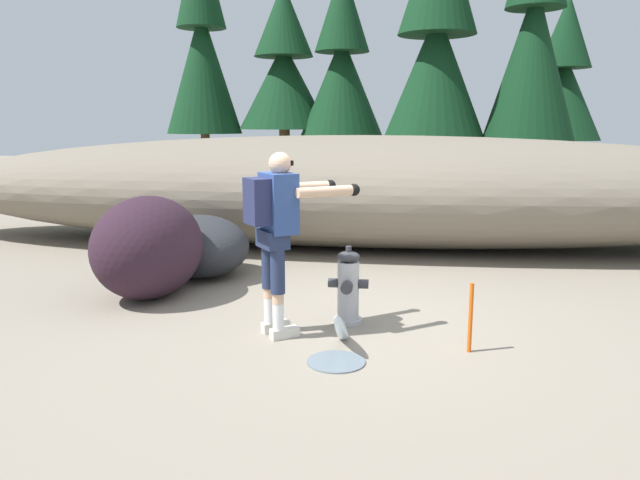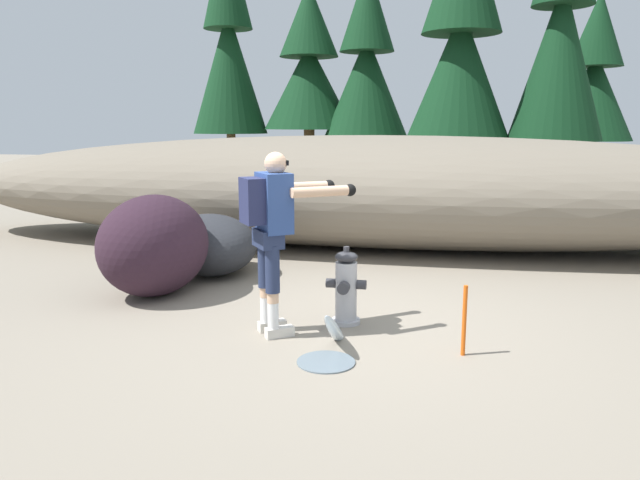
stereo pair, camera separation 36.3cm
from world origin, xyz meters
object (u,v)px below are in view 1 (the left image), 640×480
at_px(boulder_mid, 148,247).
at_px(survey_stake, 471,318).
at_px(boulder_large, 201,246).
at_px(fire_hydrant, 348,288).
at_px(utility_worker, 279,221).

bearing_deg(boulder_mid, survey_stake, -19.42).
relative_size(boulder_large, boulder_mid, 1.00).
relative_size(fire_hydrant, utility_worker, 0.46).
bearing_deg(fire_hydrant, survey_stake, -29.56).
bearing_deg(boulder_large, boulder_mid, -103.56).
xyz_separation_m(fire_hydrant, boulder_large, (-2.01, 1.58, 0.04)).
relative_size(utility_worker, boulder_mid, 1.18).
bearing_deg(utility_worker, boulder_large, 89.68).
bearing_deg(utility_worker, fire_hydrant, -0.31).
xyz_separation_m(fire_hydrant, survey_stake, (1.09, -0.62, -0.05)).
distance_m(boulder_large, survey_stake, 3.80).
distance_m(boulder_mid, survey_stake, 3.56).
relative_size(boulder_large, survey_stake, 2.32).
height_order(fire_hydrant, survey_stake, fire_hydrant).
bearing_deg(fire_hydrant, boulder_mid, 166.01).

